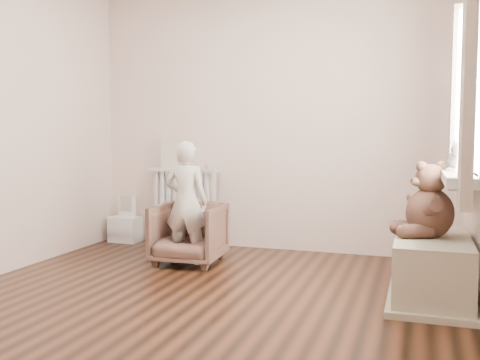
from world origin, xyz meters
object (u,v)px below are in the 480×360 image
(toy_vanity, at_px, (125,216))
(plush_cat, at_px, (458,155))
(teddy_bear, at_px, (430,203))
(radiator, at_px, (185,208))
(child, at_px, (186,202))
(toy_bench, at_px, (432,272))
(armchair, at_px, (189,234))

(toy_vanity, height_order, plush_cat, plush_cat)
(toy_vanity, bearing_deg, teddy_bear, -19.95)
(radiator, xyz_separation_m, plush_cat, (2.53, -1.17, 0.61))
(toy_vanity, relative_size, child, 0.46)
(child, relative_size, teddy_bear, 2.10)
(radiator, height_order, child, child)
(toy_vanity, xyz_separation_m, teddy_bear, (3.05, -1.11, 0.40))
(toy_bench, distance_m, teddy_bear, 0.47)
(child, bearing_deg, toy_bench, 165.96)
(toy_vanity, distance_m, armchair, 1.26)
(child, bearing_deg, radiator, -67.43)
(radiator, relative_size, toy_bench, 0.85)
(plush_cat, bearing_deg, toy_vanity, 139.75)
(armchair, xyz_separation_m, toy_bench, (2.02, -0.44, -0.07))
(child, height_order, teddy_bear, child)
(toy_bench, bearing_deg, teddy_bear, 128.10)
(teddy_bear, height_order, plush_cat, plush_cat)
(child, xyz_separation_m, toy_bench, (2.02, -0.39, -0.35))
(teddy_bear, bearing_deg, armchair, 149.09)
(toy_vanity, distance_m, toy_bench, 3.27)
(child, bearing_deg, armchair, -93.03)
(toy_vanity, relative_size, toy_bench, 0.53)
(toy_bench, bearing_deg, armchair, 167.63)
(teddy_bear, xyz_separation_m, plush_cat, (0.16, -0.03, 0.33))
(toy_vanity, distance_m, child, 1.32)
(toy_bench, bearing_deg, toy_vanity, 159.70)
(toy_vanity, bearing_deg, plush_cat, -19.52)
(toy_vanity, bearing_deg, radiator, 2.52)
(toy_vanity, height_order, teddy_bear, teddy_bear)
(radiator, bearing_deg, teddy_bear, -25.65)
(armchair, distance_m, teddy_bear, 2.08)
(radiator, bearing_deg, toy_bench, -26.01)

